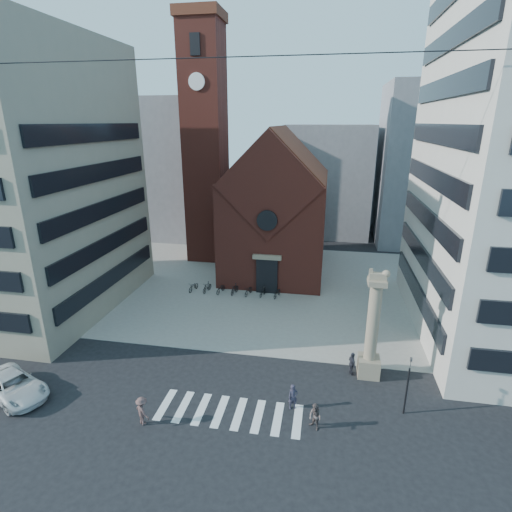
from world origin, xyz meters
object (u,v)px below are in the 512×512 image
at_px(traffic_light, 407,384).
at_px(pedestrian_1, 315,417).
at_px(lion_column, 372,335).
at_px(scooter_0, 194,287).
at_px(pedestrian_2, 352,364).
at_px(pedestrian_0, 293,397).
at_px(white_car, 13,386).

relative_size(traffic_light, pedestrian_1, 2.38).
xyz_separation_m(lion_column, pedestrian_1, (-3.80, -6.46, -2.55)).
distance_m(traffic_light, scooter_0, 26.48).
distance_m(traffic_light, pedestrian_2, 5.19).
distance_m(pedestrian_0, pedestrian_2, 6.17).
bearing_deg(pedestrian_2, scooter_0, 33.86).
bearing_deg(pedestrian_2, pedestrian_0, 119.70).
relative_size(traffic_light, pedestrian_2, 2.28).
bearing_deg(pedestrian_0, lion_column, 18.39).
height_order(lion_column, white_car, lion_column).
bearing_deg(pedestrian_0, scooter_0, 102.80).
height_order(lion_column, pedestrian_1, lion_column).
relative_size(lion_column, pedestrian_1, 4.79).
distance_m(lion_column, scooter_0, 22.59).
xyz_separation_m(white_car, scooter_0, (6.53, 19.89, -0.26)).
xyz_separation_m(lion_column, white_car, (-24.86, -7.01, -2.64)).
relative_size(white_car, scooter_0, 3.05).
relative_size(lion_column, pedestrian_0, 4.80).
xyz_separation_m(traffic_light, pedestrian_1, (-5.79, -2.46, -1.38)).
xyz_separation_m(lion_column, scooter_0, (-18.34, 12.88, -2.90)).
distance_m(white_car, pedestrian_0, 19.65).
relative_size(pedestrian_1, scooter_0, 0.93).
xyz_separation_m(pedestrian_1, pedestrian_2, (2.55, 6.29, 0.04)).
xyz_separation_m(traffic_light, white_car, (-26.85, -3.01, -1.47)).
distance_m(white_car, scooter_0, 20.94).
height_order(white_car, pedestrian_0, pedestrian_0).
xyz_separation_m(lion_column, pedestrian_2, (-1.25, -0.18, -2.52)).
bearing_deg(lion_column, scooter_0, 144.91).
bearing_deg(white_car, pedestrian_2, -49.76).
height_order(traffic_light, pedestrian_1, traffic_light).
height_order(pedestrian_0, pedestrian_2, pedestrian_2).
distance_m(lion_column, pedestrian_1, 7.92).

